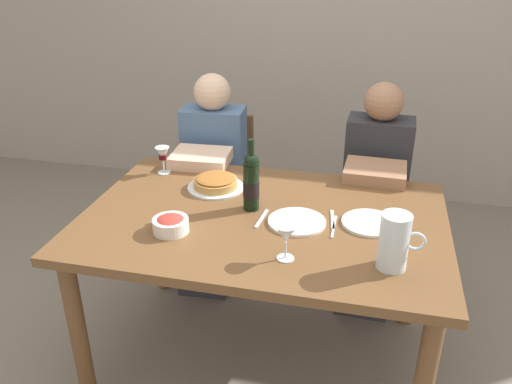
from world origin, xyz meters
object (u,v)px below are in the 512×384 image
diner_left (210,176)px  chair_right (374,192)px  dining_table (263,236)px  dinner_plate_right_setting (370,223)px  salad_bowl (171,224)px  wine_bottle (251,181)px  wine_glass_right_diner (163,155)px  dinner_plate_left_setting (297,222)px  chair_left (221,179)px  baked_tart (216,183)px  diner_right (374,190)px  wine_glass_left_diner (286,235)px  water_pitcher (394,245)px

diner_left → chair_right: size_ratio=1.33×
dining_table → dinner_plate_right_setting: size_ratio=6.58×
salad_bowl → diner_left: 0.88m
wine_bottle → diner_left: bearing=122.8°
salad_bowl → wine_glass_right_diner: bearing=115.0°
salad_bowl → chair_right: 1.39m
dinner_plate_left_setting → chair_left: bearing=123.6°
baked_tart → wine_glass_right_diner: 0.33m
dinner_plate_left_setting → dinner_plate_right_setting: bearing=11.5°
dinner_plate_right_setting → chair_left: (-0.89, 0.85, -0.27)m
dining_table → dinner_plate_left_setting: 0.18m
dining_table → chair_left: chair_left is taller
wine_glass_right_diner → diner_right: diner_right is taller
salad_bowl → diner_right: 1.18m
dining_table → dinner_plate_right_setting: bearing=4.6°
dining_table → baked_tart: size_ratio=5.77×
diner_left → dining_table: bearing=120.9°
dining_table → diner_left: diner_left is taller
baked_tart → wine_glass_right_diner: size_ratio=1.93×
salad_bowl → chair_right: chair_right is taller
baked_tart → wine_glass_left_diner: 0.66m
water_pitcher → dinner_plate_left_setting: bearing=147.6°
dinner_plate_right_setting → diner_left: 1.08m
diner_right → wine_glass_right_diner: bearing=20.5°
wine_glass_right_diner → dinner_plate_left_setting: (0.72, -0.35, -0.09)m
dinner_plate_right_setting → chair_right: (0.02, 0.87, -0.27)m
wine_glass_left_diner → dinner_plate_right_setting: (0.29, 0.33, -0.09)m
water_pitcher → diner_right: 0.96m
dinner_plate_left_setting → diner_right: diner_right is taller
salad_bowl → wine_glass_left_diner: wine_glass_left_diner is taller
water_pitcher → chair_right: 1.22m
salad_bowl → wine_bottle: bearing=45.0°
chair_left → diner_right: diner_right is taller
wine_glass_right_diner → chair_left: bearing=78.0°
wine_bottle → dinner_plate_left_setting: wine_bottle is taller
salad_bowl → baked_tart: bearing=82.8°
baked_tart → chair_left: size_ratio=0.30×
water_pitcher → chair_left: size_ratio=0.24×
chair_left → water_pitcher: bearing=126.9°
diner_right → chair_right: bearing=-89.7°
dining_table → dinner_plate_right_setting: (0.43, 0.04, 0.10)m
wine_bottle → dinner_plate_left_setting: 0.26m
dining_table → chair_left: bearing=117.3°
wine_bottle → diner_right: (0.51, 0.61, -0.27)m
wine_bottle → salad_bowl: wine_bottle is taller
dining_table → wine_bottle: (-0.06, 0.06, 0.22)m
dinner_plate_right_setting → wine_bottle: bearing=177.5°
salad_bowl → diner_left: diner_left is taller
baked_tart → wine_bottle: bearing=-37.5°
water_pitcher → wine_glass_left_diner: (-0.37, -0.03, 0.01)m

